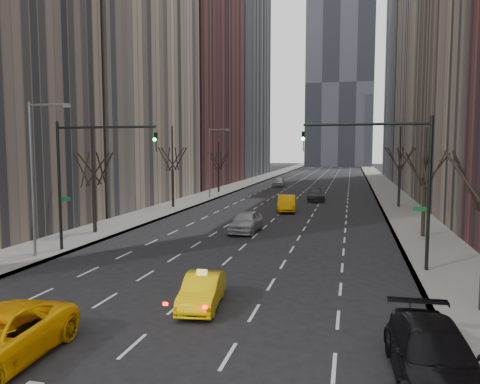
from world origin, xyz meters
The scene contains 23 objects.
ground centered at (0.00, 0.00, 0.00)m, with size 400.00×400.00×0.00m, color black.
sidewalk_left centered at (-12.25, 70.00, 0.07)m, with size 4.50×320.00×0.15m, color slate.
sidewalk_right centered at (12.25, 70.00, 0.07)m, with size 4.50×320.00×0.15m, color slate.
bld_left_far centered at (-21.50, 66.00, 22.00)m, with size 14.00×28.00×44.00m, color brown.
bld_left_deep centered at (-21.50, 96.00, 30.00)m, with size 14.00×30.00×60.00m, color slate.
bld_right_far centered at (21.50, 64.00, 25.00)m, with size 14.00×28.00×50.00m, color #BAA98E.
bld_right_deep centered at (21.50, 95.00, 29.00)m, with size 14.00×30.00×58.00m, color slate.
tower_far centered at (2.00, 170.00, 60.00)m, with size 24.00×24.00×120.00m, color black.
tree_lw_b centered at (-12.00, 18.00, 3.72)m, with size 3.36×3.50×7.82m.
tree_lw_c centered at (-12.00, 34.00, 4.04)m, with size 3.36×3.50×8.74m.
tree_lw_d centered at (-12.00, 52.00, 3.56)m, with size 3.36×3.50×7.36m.
tree_rw_b centered at (12.00, 22.00, 3.72)m, with size 3.36×3.50×7.82m.
tree_rw_c centered at (12.00, 40.00, 4.04)m, with size 3.36×3.50×8.74m.
traffic_mast_left centered at (-9.11, 12.00, 5.49)m, with size 6.69×0.39×8.00m.
traffic_mast_right centered at (9.11, 12.00, 5.49)m, with size 6.69×0.39×8.00m.
streetlight_near centered at (-10.84, 10.00, 5.62)m, with size 2.83×0.22×9.00m.
streetlight_far centered at (-10.84, 45.00, 5.62)m, with size 2.83×0.22×9.00m.
taxi_sedan centered at (1.03, 4.20, 0.67)m, with size 1.41×4.05×1.34m, color yellow.
silver_sedan_ahead centered at (-1.02, 21.47, 0.84)m, with size 1.99×4.94×1.68m, color #A7AAAF.
parked_suv_black centered at (9.17, -0.35, 0.81)m, with size 2.26×5.56×1.61m, color black.
far_taxi centered at (0.42, 34.24, 0.83)m, with size 1.76×5.04×1.66m, color #F7A205.
far_suv_grey centered at (2.62, 45.25, 0.77)m, with size 2.15×5.29×1.54m, color #313036.
far_car_white centered at (-5.18, 65.69, 0.78)m, with size 1.83×4.55×1.55m, color silver.
Camera 1 is at (6.87, -13.59, 6.46)m, focal length 35.00 mm.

